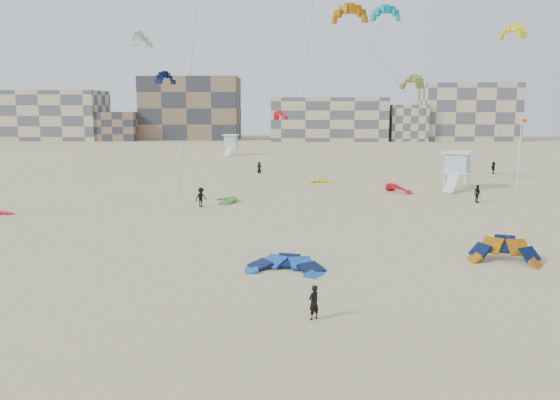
{
  "coord_description": "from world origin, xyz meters",
  "views": [
    {
      "loc": [
        0.74,
        -27.35,
        9.57
      ],
      "look_at": [
        -0.22,
        6.0,
        3.84
      ],
      "focal_mm": 35.0,
      "sensor_mm": 36.0,
      "label": 1
    }
  ],
  "objects_px": {
    "kite_ground_blue": "(284,271)",
    "kite_ground_orange": "(504,262)",
    "kitesurfer_main": "(314,302)",
    "lifeguard_tower_near": "(457,171)"
  },
  "relations": [
    {
      "from": "kite_ground_orange",
      "to": "lifeguard_tower_near",
      "type": "bearing_deg",
      "value": 97.15
    },
    {
      "from": "kite_ground_orange",
      "to": "kite_ground_blue",
      "type": "bearing_deg",
      "value": -153.09
    },
    {
      "from": "lifeguard_tower_near",
      "to": "kite_ground_orange",
      "type": "bearing_deg",
      "value": -72.79
    },
    {
      "from": "kite_ground_orange",
      "to": "lifeguard_tower_near",
      "type": "distance_m",
      "value": 31.43
    },
    {
      "from": "kite_ground_blue",
      "to": "kitesurfer_main",
      "type": "bearing_deg",
      "value": -67.53
    },
    {
      "from": "kitesurfer_main",
      "to": "lifeguard_tower_near",
      "type": "distance_m",
      "value": 44.19
    },
    {
      "from": "kite_ground_orange",
      "to": "lifeguard_tower_near",
      "type": "relative_size",
      "value": 0.64
    },
    {
      "from": "kite_ground_blue",
      "to": "kitesurfer_main",
      "type": "xyz_separation_m",
      "value": [
        1.48,
        -7.39,
        0.81
      ]
    },
    {
      "from": "kite_ground_blue",
      "to": "kite_ground_orange",
      "type": "relative_size",
      "value": 1.12
    },
    {
      "from": "kite_ground_orange",
      "to": "kitesurfer_main",
      "type": "height_order",
      "value": "kite_ground_orange"
    }
  ]
}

